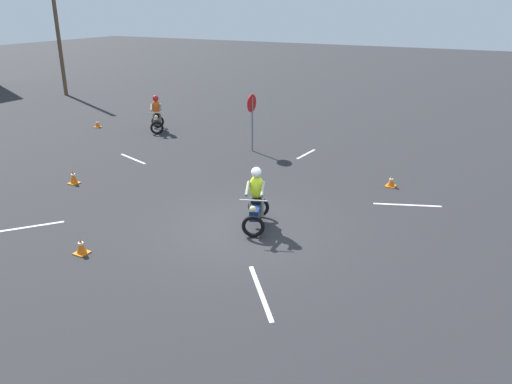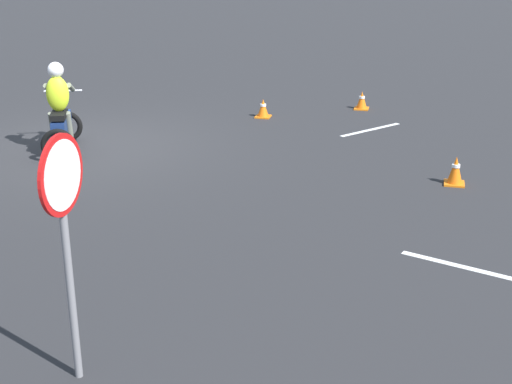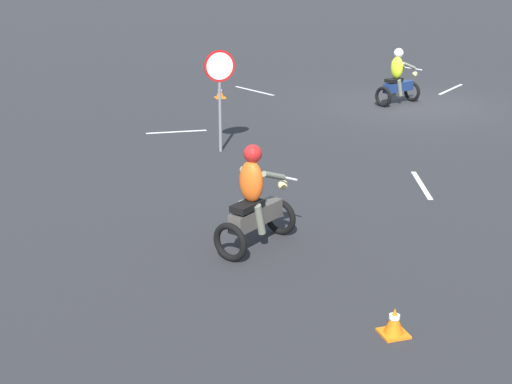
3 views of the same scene
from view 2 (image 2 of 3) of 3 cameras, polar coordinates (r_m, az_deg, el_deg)
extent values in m
plane|color=#28282B|center=(13.80, -13.61, 3.49)|extent=(120.00, 120.00, 0.00)
torus|color=black|center=(14.19, -14.91, 5.10)|extent=(0.31, 0.60, 0.60)
torus|color=black|center=(12.95, -15.55, 3.61)|extent=(0.31, 0.60, 0.60)
cube|color=navy|center=(13.51, -15.30, 5.29)|extent=(1.11, 0.62, 0.28)
cube|color=black|center=(13.25, -15.50, 5.96)|extent=(0.62, 0.45, 0.10)
cylinder|color=silver|center=(13.98, -15.19, 7.81)|extent=(0.29, 0.66, 0.04)
sphere|color=#F2E08C|center=(14.15, -15.06, 7.22)|extent=(0.21, 0.21, 0.16)
ellipsoid|color=#CCEA26|center=(13.27, -15.59, 7.57)|extent=(0.41, 0.47, 0.64)
cylinder|color=slate|center=(13.52, -14.61, 8.11)|extent=(0.54, 0.28, 0.27)
cylinder|color=slate|center=(13.57, -16.30, 8.00)|extent=(0.54, 0.28, 0.27)
cylinder|color=slate|center=(13.40, -14.75, 5.21)|extent=(0.27, 0.20, 0.51)
cylinder|color=slate|center=(13.44, -15.94, 5.14)|extent=(0.27, 0.20, 0.51)
sphere|color=white|center=(13.22, -15.74, 9.38)|extent=(0.36, 0.36, 0.28)
cylinder|color=slate|center=(6.40, -14.78, -5.90)|extent=(0.07, 0.07, 2.20)
cylinder|color=red|center=(6.07, -15.32, 1.31)|extent=(0.70, 0.03, 0.70)
cylinder|color=white|center=(6.06, -15.20, 1.30)|extent=(0.60, 0.01, 0.60)
cube|color=orange|center=(16.52, 8.43, 6.63)|extent=(0.32, 0.32, 0.03)
cone|color=orange|center=(16.47, 8.47, 7.31)|extent=(0.24, 0.24, 0.38)
cylinder|color=white|center=(16.46, 8.48, 7.51)|extent=(0.13, 0.13, 0.05)
cube|color=orange|center=(11.88, 15.57, 0.67)|extent=(0.32, 0.32, 0.03)
cone|color=orange|center=(11.80, 15.68, 1.74)|extent=(0.24, 0.24, 0.44)
cylinder|color=white|center=(11.78, 15.71, 2.04)|extent=(0.13, 0.13, 0.05)
cube|color=orange|center=(15.62, 0.57, 6.06)|extent=(0.32, 0.32, 0.03)
cone|color=orange|center=(15.57, 0.57, 6.77)|extent=(0.24, 0.24, 0.37)
cylinder|color=white|center=(15.56, 0.57, 6.97)|extent=(0.13, 0.13, 0.05)
cube|color=silver|center=(9.02, 16.85, -5.90)|extent=(0.66, 1.70, 0.01)
cube|color=silver|center=(14.80, 9.15, 4.95)|extent=(1.35, 1.12, 0.01)
cube|color=silver|center=(16.81, -15.40, 6.32)|extent=(1.76, 1.45, 0.01)
camera|label=1|loc=(25.44, -16.30, 23.69)|focal=35.00mm
camera|label=3|loc=(12.43, 99.15, -0.84)|focal=50.00mm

